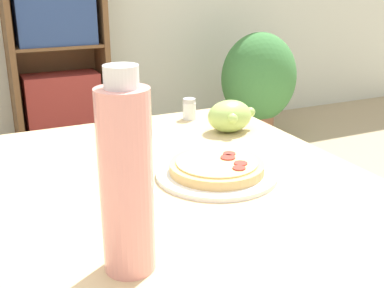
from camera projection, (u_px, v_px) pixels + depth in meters
name	position (u px, v px, depth m)	size (l,w,h in m)	color
dining_table	(127.00, 234.00, 1.00)	(1.02, 0.95, 0.75)	#D1B27F
pizza_on_plate	(217.00, 170.00, 1.02)	(0.26, 0.26, 0.04)	white
grape_bunch	(230.00, 116.00, 1.31)	(0.14, 0.11, 0.09)	#A8CC66
drink_bottle	(126.00, 179.00, 0.66)	(0.07, 0.07, 0.30)	pink
salt_shaker	(189.00, 109.00, 1.42)	(0.04, 0.04, 0.06)	white
bookshelf	(58.00, 55.00, 3.17)	(0.63, 0.31, 1.42)	brown
potted_plant_floor	(259.00, 81.00, 3.43)	(0.56, 0.47, 0.78)	#8E5B42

